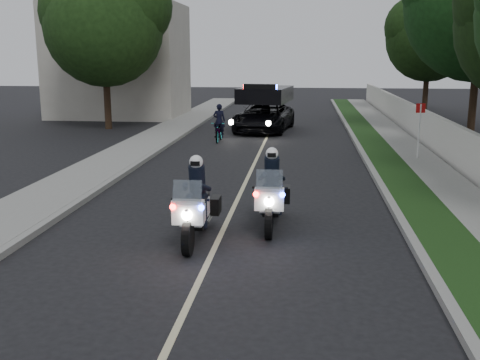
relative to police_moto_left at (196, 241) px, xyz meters
name	(u,v)px	position (x,y,z in m)	size (l,w,h in m)	color
ground	(205,269)	(0.47, -1.60, 0.00)	(120.00, 120.00, 0.00)	black
curb_right	(370,167)	(4.57, 8.40, 0.07)	(0.20, 60.00, 0.15)	gray
grass_verge	(391,167)	(5.27, 8.40, 0.08)	(1.20, 60.00, 0.16)	#193814
sidewalk_right	(429,168)	(6.57, 8.40, 0.08)	(1.40, 60.00, 0.16)	gray
property_wall	(461,149)	(7.57, 8.40, 0.75)	(0.22, 60.00, 1.50)	beige
curb_left	(141,162)	(-3.63, 8.40, 0.07)	(0.20, 60.00, 0.15)	gray
sidewalk_left	(112,161)	(-4.73, 8.40, 0.08)	(2.00, 60.00, 0.16)	gray
building_far	(119,61)	(-9.53, 24.40, 3.50)	(8.00, 6.00, 7.00)	#A8A396
lane_marking	(253,166)	(0.47, 8.40, 0.00)	(0.12, 50.00, 0.01)	#BFB78C
police_moto_left	(196,241)	(0.00, 0.00, 0.00)	(0.76, 2.17, 1.84)	white
police_moto_right	(271,226)	(1.53, 1.22, 0.00)	(0.76, 2.17, 1.84)	white
police_suv	(264,131)	(0.16, 18.10, 0.00)	(2.52, 5.45, 2.65)	black
bicycle	(219,142)	(-1.60, 14.15, 0.00)	(0.61, 1.74, 0.91)	black
cyclist	(219,142)	(-1.60, 14.15, 0.00)	(0.55, 0.37, 1.53)	black
sign_post	(417,162)	(6.47, 10.03, 0.00)	(0.35, 0.35, 2.23)	red
tree_right_d	(470,136)	(10.35, 17.38, 0.00)	(7.16, 7.16, 11.94)	#153D14
tree_right_e	(424,112)	(10.46, 29.14, 0.00)	(5.79, 5.79, 9.65)	#183410
tree_left_near	(109,129)	(-8.19, 18.07, 0.00)	(6.17, 6.17, 10.29)	#1C3B13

